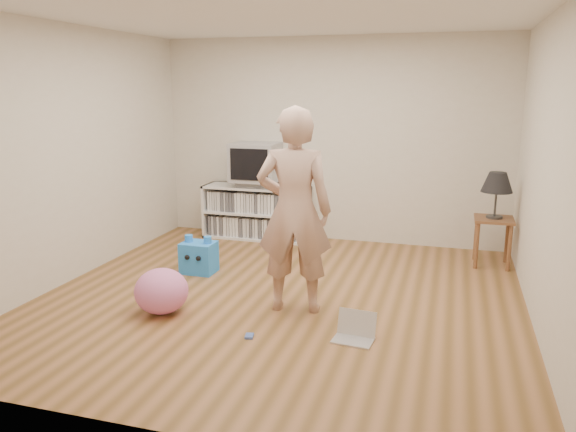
% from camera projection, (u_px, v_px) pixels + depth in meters
% --- Properties ---
extents(ground, '(4.50, 4.50, 0.00)m').
position_uv_depth(ground, '(280.00, 298.00, 5.39)').
color(ground, brown).
rests_on(ground, ground).
extents(walls, '(4.52, 4.52, 2.60)m').
position_uv_depth(walls, '(280.00, 163.00, 5.10)').
color(walls, beige).
rests_on(walls, ground).
extents(ceiling, '(4.50, 4.50, 0.01)m').
position_uv_depth(ceiling, '(279.00, 12.00, 4.80)').
color(ceiling, white).
rests_on(ceiling, walls).
extents(media_unit, '(1.40, 0.45, 0.70)m').
position_uv_depth(media_unit, '(257.00, 212.00, 7.48)').
color(media_unit, white).
rests_on(media_unit, ground).
extents(dvd_deck, '(0.45, 0.35, 0.07)m').
position_uv_depth(dvd_deck, '(256.00, 184.00, 7.38)').
color(dvd_deck, gray).
rests_on(dvd_deck, media_unit).
extents(crt_tv, '(0.60, 0.53, 0.50)m').
position_uv_depth(crt_tv, '(256.00, 162.00, 7.31)').
color(crt_tv, '#96969A').
rests_on(crt_tv, dvd_deck).
extents(side_table, '(0.42, 0.42, 0.55)m').
position_uv_depth(side_table, '(493.00, 230.00, 6.28)').
color(side_table, brown).
rests_on(side_table, ground).
extents(table_lamp, '(0.34, 0.34, 0.52)m').
position_uv_depth(table_lamp, '(497.00, 183.00, 6.16)').
color(table_lamp, '#333333').
rests_on(table_lamp, side_table).
extents(person, '(0.73, 0.54, 1.83)m').
position_uv_depth(person, '(294.00, 211.00, 4.92)').
color(person, tan).
rests_on(person, ground).
extents(laptop, '(0.34, 0.28, 0.22)m').
position_uv_depth(laptop, '(355.00, 332.00, 4.50)').
color(laptop, silver).
rests_on(laptop, ground).
extents(playing_cards, '(0.08, 0.10, 0.02)m').
position_uv_depth(playing_cards, '(249.00, 336.00, 4.54)').
color(playing_cards, '#4765BF').
rests_on(playing_cards, ground).
extents(plush_blue, '(0.36, 0.31, 0.41)m').
position_uv_depth(plush_blue, '(199.00, 257.00, 6.09)').
color(plush_blue, '#2283FE').
rests_on(plush_blue, ground).
extents(plush_pink, '(0.57, 0.57, 0.41)m').
position_uv_depth(plush_pink, '(161.00, 291.00, 4.99)').
color(plush_pink, pink).
rests_on(plush_pink, ground).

